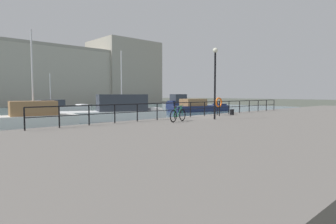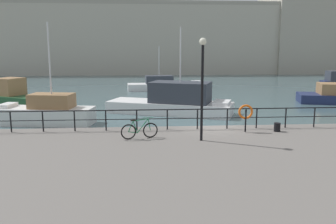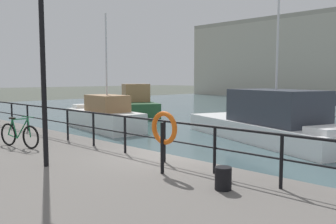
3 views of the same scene
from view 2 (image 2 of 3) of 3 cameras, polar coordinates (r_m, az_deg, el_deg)
The scene contains 13 objects.
ground_plane at distance 19.71m, azimuth 7.29°, elevation -4.64°, with size 240.00×240.00×0.00m, color #4C5147.
water_basin at distance 49.27m, azimuth 0.31°, elevation 4.42°, with size 80.00×60.00×0.01m, color #476066.
quay_promenade at distance 13.57m, azimuth 12.84°, elevation -9.88°, with size 56.00×13.00×0.87m, color slate.
harbor_building at distance 73.17m, azimuth 4.65°, elevation 11.73°, with size 76.80×14.29×17.15m.
moored_small_launch at distance 32.21m, azimuth -23.70°, elevation 2.03°, with size 6.27×4.85×2.58m.
moored_white_yacht at distance 27.39m, azimuth 1.06°, elevation 1.72°, with size 10.01×6.17×6.57m.
moored_green_narrowboat at distance 42.92m, azimuth -0.55°, elevation 4.40°, with size 9.23×2.97×5.23m.
moored_cabin_cruiser at distance 24.97m, azimuth -18.91°, elevation -0.05°, with size 6.53×3.07×6.67m.
quay_railing at distance 18.59m, azimuth 7.16°, elevation -0.48°, with size 23.67×0.07×1.08m.
parked_bicycle at distance 16.60m, azimuth -4.61°, elevation -2.97°, with size 1.73×0.49×0.98m.
mooring_bollard at distance 18.82m, azimuth 17.14°, elevation -2.34°, with size 0.32×0.32×0.44m, color black.
life_ring_stand at distance 18.19m, azimuth 12.37°, elevation -0.12°, with size 0.75×0.16×1.40m.
quay_lamp_post at distance 15.88m, azimuth 5.54°, elevation 5.78°, with size 0.32×0.32×4.62m.
Camera 2 is at (-3.88, -18.65, 5.06)m, focal length 37.92 mm.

